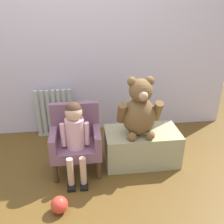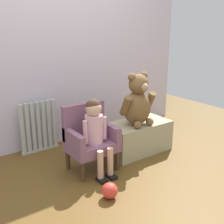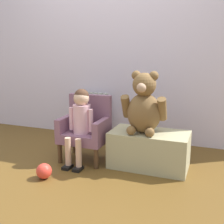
# 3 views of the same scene
# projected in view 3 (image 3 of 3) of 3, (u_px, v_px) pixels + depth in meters

# --- Properties ---
(ground_plane) EXTENTS (6.00, 6.00, 0.00)m
(ground_plane) POSITION_uv_depth(u_px,v_px,m) (58.00, 179.00, 2.43)
(ground_plane) COLOR brown
(back_wall) EXTENTS (3.80, 0.05, 2.40)m
(back_wall) POSITION_uv_depth(u_px,v_px,m) (112.00, 40.00, 3.37)
(back_wall) COLOR silver
(back_wall) RESTS_ON ground_plane
(radiator) EXTENTS (0.43, 0.05, 0.57)m
(radiator) POSITION_uv_depth(u_px,v_px,m) (92.00, 115.00, 3.54)
(radiator) COLOR #B3B9B2
(radiator) RESTS_ON ground_plane
(child_armchair) EXTENTS (0.45, 0.36, 0.65)m
(child_armchair) POSITION_uv_depth(u_px,v_px,m) (86.00, 128.00, 2.81)
(child_armchair) COLOR #81576E
(child_armchair) RESTS_ON ground_plane
(child_figure) EXTENTS (0.25, 0.35, 0.73)m
(child_figure) POSITION_uv_depth(u_px,v_px,m) (81.00, 116.00, 2.68)
(child_figure) COLOR beige
(child_figure) RESTS_ON ground_plane
(low_bench) EXTENTS (0.73, 0.39, 0.34)m
(low_bench) POSITION_uv_depth(u_px,v_px,m) (149.00, 149.00, 2.65)
(low_bench) COLOR tan
(low_bench) RESTS_ON ground_plane
(large_teddy_bear) EXTENTS (0.41, 0.29, 0.57)m
(large_teddy_bear) POSITION_uv_depth(u_px,v_px,m) (144.00, 106.00, 2.54)
(large_teddy_bear) COLOR brown
(large_teddy_bear) RESTS_ON low_bench
(toy_ball) EXTENTS (0.14, 0.14, 0.14)m
(toy_ball) POSITION_uv_depth(u_px,v_px,m) (44.00, 171.00, 2.42)
(toy_ball) COLOR red
(toy_ball) RESTS_ON ground_plane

